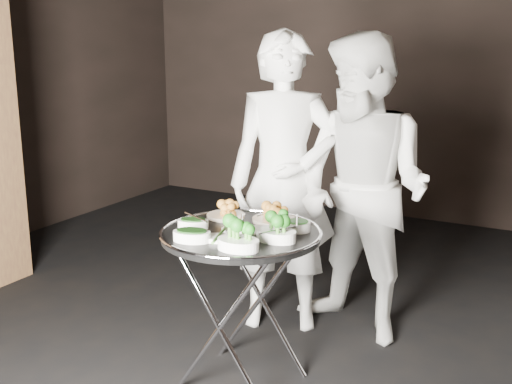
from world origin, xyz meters
The scene contains 15 objects.
wall_back centered at (0.00, 3.52, 1.50)m, with size 6.00×0.05×3.00m, color black.
tray_stand centered at (-0.10, 0.13, 0.43)m, with size 0.53×0.44×0.77m.
serving_tray centered at (-0.10, 0.13, 0.78)m, with size 0.77×0.77×0.04m.
potato_plate_a centered at (-0.29, 0.30, 0.82)m, with size 0.19×0.19×0.07m.
potato_plate_b centered at (-0.04, 0.35, 0.82)m, with size 0.21×0.21×0.08m.
greens_bowl centered at (0.13, 0.27, 0.82)m, with size 0.12×0.12×0.07m.
asparagus_plate_a centered at (-0.09, 0.13, 0.81)m, with size 0.23×0.20×0.04m.
asparagus_plate_b centered at (-0.12, -0.03, 0.81)m, with size 0.22×0.16×0.04m.
spinach_bowl_a centered at (-0.33, 0.07, 0.82)m, with size 0.17×0.14×0.06m.
spinach_bowl_b centered at (-0.22, -0.10, 0.82)m, with size 0.20×0.15×0.07m.
broccoli_bowl_a centered at (0.10, 0.09, 0.83)m, with size 0.20×0.15×0.08m.
broccoli_bowl_b centered at (0.02, -0.10, 0.83)m, with size 0.19×0.14×0.08m.
serving_utensils centered at (-0.08, 0.20, 0.84)m, with size 0.59×0.45×0.01m.
waiter_left centered at (-0.23, 0.86, 0.87)m, with size 0.63×0.41×1.73m, color silver.
waiter_right centered at (0.22, 0.93, 0.86)m, with size 0.83×0.65×1.71m, color silver.
Camera 1 is at (1.34, -2.38, 1.69)m, focal length 45.00 mm.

